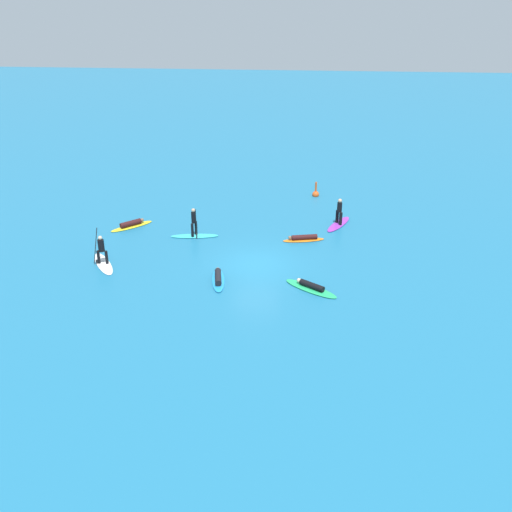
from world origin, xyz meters
The scene contains 9 objects.
ground_plane centered at (0.00, 0.00, 0.00)m, with size 120.00×120.00×0.00m, color #1E6B93.
surfer_on_blue_board centered at (-1.87, -2.09, 0.16)m, with size 1.02×2.65×0.44m.
surfer_on_yellow_board centered at (-8.20, 4.52, 0.16)m, with size 2.55×2.30×0.42m.
surfer_on_purple_board centered at (4.88, 5.73, 0.42)m, with size 1.94×2.78×1.78m.
surfer_on_green_board centered at (3.03, -2.64, 0.13)m, with size 2.98×2.37×0.41m.
surfer_on_white_board centered at (-8.51, -0.62, 0.49)m, with size 2.11×2.89×2.23m.
surfer_on_orange_board centered at (2.65, 3.24, 0.14)m, with size 2.58×1.05×0.37m.
surfer_on_teal_board centered at (-3.99, 3.35, 0.46)m, with size 2.96×0.94×2.00m.
marker_buoy centered at (3.51, 10.69, 0.18)m, with size 0.49×0.49×1.16m.
Camera 1 is at (2.08, -30.24, 15.87)m, focal length 43.00 mm.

